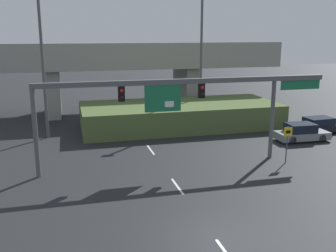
{
  "coord_description": "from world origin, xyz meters",
  "views": [
    {
      "loc": [
        -5.74,
        -14.38,
        8.59
      ],
      "look_at": [
        0.0,
        7.91,
        3.04
      ],
      "focal_mm": 42.0,
      "sensor_mm": 36.0,
      "label": 1
    }
  ],
  "objects_px": {
    "signal_gantry": "(183,94)",
    "highway_light_pole_near": "(201,54)",
    "speed_limit_sign": "(287,139)",
    "parked_sedan_mid_right": "(319,125)",
    "highway_light_pole_far": "(41,45)",
    "parked_sedan_near_right": "(301,133)"
  },
  "relations": [
    {
      "from": "parked_sedan_near_right",
      "to": "highway_light_pole_far",
      "type": "bearing_deg",
      "value": 164.54
    },
    {
      "from": "speed_limit_sign",
      "to": "highway_light_pole_near",
      "type": "relative_size",
      "value": 0.2
    },
    {
      "from": "speed_limit_sign",
      "to": "parked_sedan_mid_right",
      "type": "relative_size",
      "value": 0.55
    },
    {
      "from": "parked_sedan_mid_right",
      "to": "speed_limit_sign",
      "type": "bearing_deg",
      "value": -140.73
    },
    {
      "from": "highway_light_pole_near",
      "to": "highway_light_pole_far",
      "type": "relative_size",
      "value": 0.85
    },
    {
      "from": "highway_light_pole_near",
      "to": "parked_sedan_near_right",
      "type": "distance_m",
      "value": 12.4
    },
    {
      "from": "signal_gantry",
      "to": "highway_light_pole_far",
      "type": "distance_m",
      "value": 13.24
    },
    {
      "from": "signal_gantry",
      "to": "parked_sedan_mid_right",
      "type": "bearing_deg",
      "value": 20.47
    },
    {
      "from": "highway_light_pole_near",
      "to": "parked_sedan_mid_right",
      "type": "distance_m",
      "value": 12.75
    },
    {
      "from": "highway_light_pole_far",
      "to": "parked_sedan_near_right",
      "type": "xyz_separation_m",
      "value": [
        19.86,
        -6.1,
        -6.92
      ]
    },
    {
      "from": "signal_gantry",
      "to": "parked_sedan_mid_right",
      "type": "height_order",
      "value": "signal_gantry"
    },
    {
      "from": "signal_gantry",
      "to": "speed_limit_sign",
      "type": "xyz_separation_m",
      "value": [
        6.83,
        -1.39,
        -3.06
      ]
    },
    {
      "from": "signal_gantry",
      "to": "parked_sedan_mid_right",
      "type": "relative_size",
      "value": 4.23
    },
    {
      "from": "signal_gantry",
      "to": "highway_light_pole_far",
      "type": "height_order",
      "value": "highway_light_pole_far"
    },
    {
      "from": "highway_light_pole_near",
      "to": "signal_gantry",
      "type": "bearing_deg",
      "value": -113.73
    },
    {
      "from": "speed_limit_sign",
      "to": "highway_light_pole_near",
      "type": "bearing_deg",
      "value": 94.79
    },
    {
      "from": "highway_light_pole_near",
      "to": "parked_sedan_near_right",
      "type": "height_order",
      "value": "highway_light_pole_near"
    },
    {
      "from": "speed_limit_sign",
      "to": "parked_sedan_mid_right",
      "type": "xyz_separation_m",
      "value": [
        7.17,
        6.61,
        -1.01
      ]
    },
    {
      "from": "parked_sedan_near_right",
      "to": "parked_sedan_mid_right",
      "type": "distance_m",
      "value": 3.59
    },
    {
      "from": "highway_light_pole_far",
      "to": "parked_sedan_near_right",
      "type": "distance_m",
      "value": 21.9
    },
    {
      "from": "signal_gantry",
      "to": "highway_light_pole_near",
      "type": "distance_m",
      "value": 14.13
    },
    {
      "from": "parked_sedan_near_right",
      "to": "parked_sedan_mid_right",
      "type": "relative_size",
      "value": 0.94
    }
  ]
}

